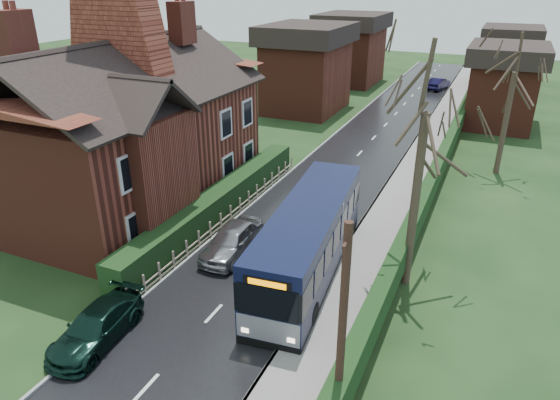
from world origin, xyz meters
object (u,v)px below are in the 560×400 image
at_px(car_green, 96,327).
at_px(bus_stop_sign, 342,223).
at_px(brick_house, 131,128).
at_px(telegraph_pole, 342,334).
at_px(bus, 309,241).
at_px(car_silver, 232,240).

xyz_separation_m(car_green, bus_stop_sign, (6.10, 8.30, 1.38)).
bearing_deg(brick_house, car_green, -58.91).
xyz_separation_m(brick_house, bus_stop_sign, (11.93, -1.37, -2.41)).
distance_m(brick_house, telegraph_pole, 17.55).
xyz_separation_m(brick_house, car_green, (5.83, -9.68, -3.79)).
height_order(bus, car_green, bus).
relative_size(car_silver, telegraph_pole, 0.63).
relative_size(bus, car_silver, 2.55).
height_order(bus, bus_stop_sign, bus).
bearing_deg(car_silver, brick_house, 159.14).
relative_size(brick_house, bus_stop_sign, 4.90).
bearing_deg(brick_house, bus_stop_sign, -6.56).
bearing_deg(bus_stop_sign, telegraph_pole, -91.87).
xyz_separation_m(car_green, telegraph_pole, (8.70, -0.10, 2.70)).
height_order(brick_house, bus_stop_sign, brick_house).
bearing_deg(telegraph_pole, car_silver, 132.61).
relative_size(brick_house, bus, 1.39).
bearing_deg(bus_stop_sign, car_silver, 175.39).
bearing_deg(car_silver, telegraph_pole, -45.78).
bearing_deg(bus_stop_sign, car_green, -145.36).
xyz_separation_m(bus_stop_sign, telegraph_pole, (2.60, -8.40, 1.32)).
bearing_deg(telegraph_pole, brick_house, 143.26).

